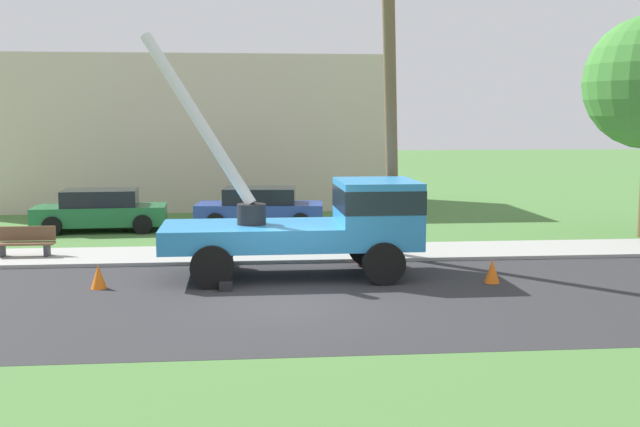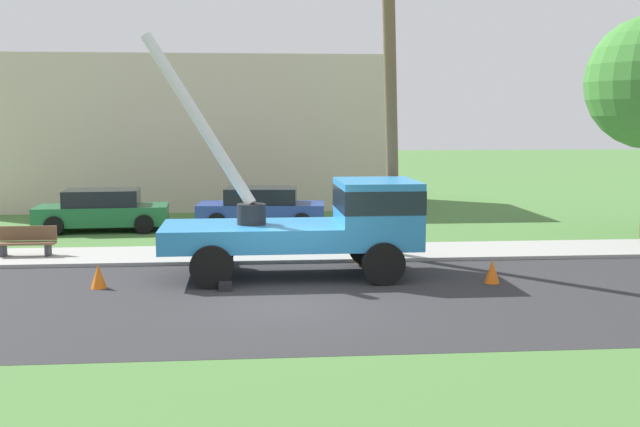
# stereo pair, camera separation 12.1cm
# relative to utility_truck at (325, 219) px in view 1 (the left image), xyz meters

# --- Properties ---
(ground_plane) EXTENTS (120.00, 120.00, 0.00)m
(ground_plane) POSITION_rel_utility_truck_xyz_m (-0.97, 9.51, -1.41)
(ground_plane) COLOR #477538
(road_asphalt) EXTENTS (80.00, 8.13, 0.01)m
(road_asphalt) POSITION_rel_utility_truck_xyz_m (-0.97, -2.49, -1.40)
(road_asphalt) COLOR #2B2B2D
(road_asphalt) RESTS_ON ground
(sidewalk_strip) EXTENTS (80.00, 2.61, 0.10)m
(sidewalk_strip) POSITION_rel_utility_truck_xyz_m (-0.97, 2.88, -1.36)
(sidewalk_strip) COLOR #9E9E99
(sidewalk_strip) RESTS_ON ground
(utility_truck) EXTENTS (6.78, 3.20, 5.98)m
(utility_truck) POSITION_rel_utility_truck_xyz_m (0.00, 0.00, 0.00)
(utility_truck) COLOR #2D84C6
(utility_truck) RESTS_ON ground
(leaning_utility_pole) EXTENTS (1.17, 3.08, 8.76)m
(leaning_utility_pole) POSITION_rel_utility_truck_xyz_m (1.81, 1.14, 3.09)
(leaning_utility_pole) COLOR brown
(leaning_utility_pole) RESTS_ON ground
(traffic_cone_ahead) EXTENTS (0.36, 0.36, 0.56)m
(traffic_cone_ahead) POSITION_rel_utility_truck_xyz_m (3.85, -1.26, -1.13)
(traffic_cone_ahead) COLOR orange
(traffic_cone_ahead) RESTS_ON ground
(traffic_cone_behind) EXTENTS (0.36, 0.36, 0.56)m
(traffic_cone_behind) POSITION_rel_utility_truck_xyz_m (-5.28, -0.99, -1.13)
(traffic_cone_behind) COLOR orange
(traffic_cone_behind) RESTS_ON ground
(traffic_cone_curbside) EXTENTS (0.36, 0.36, 0.56)m
(traffic_cone_curbside) POSITION_rel_utility_truck_xyz_m (1.21, 1.27, -1.13)
(traffic_cone_curbside) COLOR orange
(traffic_cone_curbside) RESTS_ON ground
(parked_sedan_green) EXTENTS (4.50, 2.18, 1.42)m
(parked_sedan_green) POSITION_rel_utility_truck_xyz_m (-6.85, 8.18, -0.70)
(parked_sedan_green) COLOR #1E6638
(parked_sedan_green) RESTS_ON ground
(parked_sedan_blue) EXTENTS (4.55, 2.28, 1.42)m
(parked_sedan_blue) POSITION_rel_utility_truck_xyz_m (-1.42, 8.42, -0.70)
(parked_sedan_blue) COLOR #263F99
(parked_sedan_blue) RESTS_ON ground
(park_bench) EXTENTS (1.60, 0.45, 0.90)m
(park_bench) POSITION_rel_utility_truck_xyz_m (-7.96, 2.95, -0.95)
(park_bench) COLOR brown
(park_bench) RESTS_ON ground
(lowrise_building_backdrop) EXTENTS (18.00, 6.00, 6.40)m
(lowrise_building_backdrop) POSITION_rel_utility_truck_xyz_m (-4.84, 15.97, 1.79)
(lowrise_building_backdrop) COLOR beige
(lowrise_building_backdrop) RESTS_ON ground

